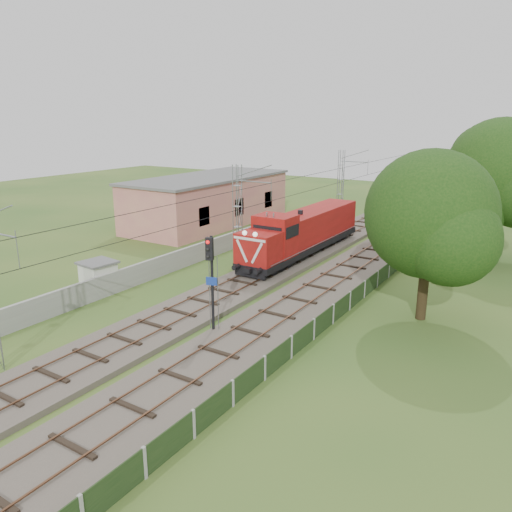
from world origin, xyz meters
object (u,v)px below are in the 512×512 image
Objects in this scene: locomotive at (302,232)px; relay_hut at (99,277)px; coach_rake at (487,168)px; signal_post at (211,268)px.

locomotive reaches higher than relay_hut.
relay_hut is (-7.40, -15.26, -1.08)m from locomotive.
locomotive is 0.15× the size of coach_rake.
signal_post is at bearing -7.06° from relay_hut.
locomotive is 16.91m from signal_post.
coach_rake is (5.00, 63.86, 0.25)m from locomotive.
relay_hut is at bearing -98.91° from coach_rake.
locomotive reaches higher than coach_rake.
coach_rake is 46.26× the size of relay_hut.
signal_post is (-1.93, -80.42, 1.35)m from coach_rake.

